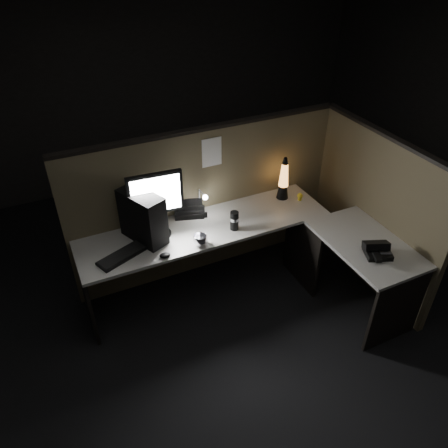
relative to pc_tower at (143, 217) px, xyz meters
name	(u,v)px	position (x,y,z in m)	size (l,w,h in m)	color
floor	(249,323)	(0.69, -0.67, -0.95)	(6.00, 6.00, 0.00)	black
room_shell	(257,162)	(0.69, -0.67, 0.67)	(6.00, 6.00, 6.00)	silver
partition_back	(207,203)	(0.69, 0.26, -0.20)	(2.66, 0.06, 1.50)	brown
partition_right	(373,214)	(2.02, -0.57, -0.20)	(0.06, 1.66, 1.50)	brown
desk	(256,252)	(0.87, -0.41, -0.37)	(2.60, 1.60, 0.73)	#B8B6AE
pc_tower	(143,217)	(0.00, 0.00, 0.00)	(0.19, 0.42, 0.44)	black
monitor	(156,199)	(0.13, 0.01, 0.14)	(0.47, 0.20, 0.60)	black
keyboard	(124,255)	(-0.23, -0.16, -0.21)	(0.46, 0.15, 0.02)	black
mouse	(165,255)	(0.07, -0.32, -0.20)	(0.09, 0.06, 0.04)	black
clip_lamp	(202,201)	(0.60, 0.13, -0.08)	(0.05, 0.19, 0.24)	white
organizer	(188,208)	(0.49, 0.21, -0.18)	(0.33, 0.31, 0.21)	black
lava_lamp	(284,182)	(1.42, 0.07, -0.04)	(0.12, 0.12, 0.44)	black
travel_mug	(234,221)	(0.76, -0.21, -0.13)	(0.08, 0.08, 0.18)	black
steel_mug	(200,240)	(0.40, -0.29, -0.17)	(0.12, 0.12, 0.10)	silver
figurine	(300,196)	(1.56, -0.05, -0.17)	(0.06, 0.06, 0.06)	yellow
pinned_paper	(212,152)	(0.74, 0.23, 0.34)	(0.19, 0.00, 0.27)	white
desk_phone	(377,250)	(1.66, -1.03, -0.18)	(0.26, 0.25, 0.12)	black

